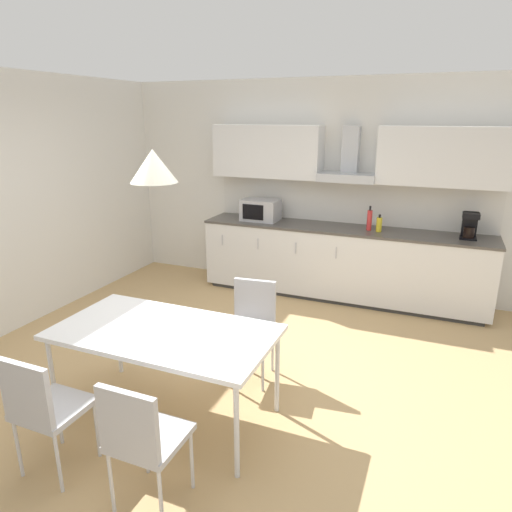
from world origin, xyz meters
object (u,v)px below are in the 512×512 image
dining_table (164,335)px  pendant_lamp (153,166)px  bottle_yellow (379,224)px  chair_near_left (42,404)px  chair_far_right (252,320)px  coffee_maker (470,225)px  chair_near_right (141,434)px  microwave (261,210)px  bottle_red (369,220)px

dining_table → pendant_lamp: 1.24m
bottle_yellow → chair_near_left: size_ratio=0.24×
chair_far_right → pendant_lamp: size_ratio=2.72×
coffee_maker → chair_near_right: coffee_maker is taller
coffee_maker → chair_near_left: coffee_maker is taller
dining_table → chair_near_right: size_ratio=1.89×
microwave → pendant_lamp: 3.11m
coffee_maker → bottle_red: bearing=-178.1°
chair_near_left → coffee_maker: bearing=56.8°
dining_table → chair_near_left: bearing=-114.3°
bottle_yellow → microwave: bearing=178.5°
bottle_yellow → pendant_lamp: size_ratio=0.65×
bottle_yellow → chair_near_left: bottle_yellow is taller
dining_table → coffee_maker: bearing=54.6°
chair_near_left → chair_far_right: bearing=66.0°
coffee_maker → bottle_yellow: 0.99m
bottle_red → pendant_lamp: 3.24m
bottle_yellow → chair_far_right: bottle_yellow is taller
bottle_red → bottle_yellow: bearing=-13.9°
bottle_yellow → chair_near_left: (-1.50, -3.73, -0.48)m
coffee_maker → pendant_lamp: size_ratio=0.94×
coffee_maker → chair_near_left: (-2.49, -3.80, -0.54)m
coffee_maker → dining_table: size_ratio=0.18×
bottle_red → pendant_lamp: bearing=-108.9°
microwave → dining_table: (0.41, -2.96, -0.37)m
chair_near_left → chair_near_right: bearing=-0.0°
microwave → pendant_lamp: pendant_lamp is taller
chair_far_right → bottle_yellow: bearing=69.8°
microwave → chair_near_left: size_ratio=0.55×
coffee_maker → bottle_yellow: (-0.98, -0.07, -0.06)m
bottle_yellow → bottle_red: size_ratio=0.70×
chair_near_left → dining_table: bearing=65.7°
bottle_red → chair_near_right: bearing=-99.7°
chair_near_left → pendant_lamp: 1.67m
chair_far_right → chair_near_left: same height
bottle_yellow → pendant_lamp: (-1.13, -2.92, 0.92)m
coffee_maker → bottle_yellow: coffee_maker is taller
bottle_red → dining_table: bearing=-108.9°
bottle_red → chair_near_right: bottle_red is taller
chair_near_left → bottle_red: bearing=69.9°
chair_near_left → pendant_lamp: pendant_lamp is taller
coffee_maker → chair_far_right: size_ratio=0.34×
dining_table → pendant_lamp: (0.00, -0.00, 1.24)m
microwave → bottle_red: 1.43m
pendant_lamp → chair_far_right: bearing=66.2°
chair_near_right → chair_far_right: size_ratio=1.00×
pendant_lamp → chair_near_left: bearing=-114.3°
dining_table → pendant_lamp: pendant_lamp is taller
coffee_maker → bottle_red: (-1.11, -0.04, -0.02)m
dining_table → chair_far_right: 0.91m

